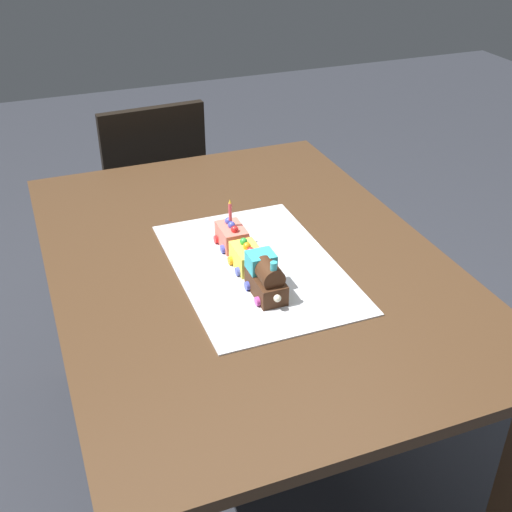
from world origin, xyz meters
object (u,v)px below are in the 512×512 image
cake_car_tanker_coral (232,236)px  birthday_candle (230,210)px  cake_locomotive (266,277)px  cake_car_hopper_lemon (247,257)px  chair (151,191)px  dining_table (246,290)px

cake_car_tanker_coral → birthday_candle: 0.07m
cake_locomotive → cake_car_hopper_lemon: bearing=0.0°
chair → birthday_candle: bearing=87.9°
cake_car_hopper_lemon → cake_locomotive: bearing=-180.0°
cake_locomotive → cake_car_hopper_lemon: cake_locomotive is taller
cake_locomotive → birthday_candle: birthday_candle is taller
chair → cake_car_hopper_lemon: bearing=87.8°
cake_car_hopper_lemon → birthday_candle: size_ratio=1.60×
cake_car_hopper_lemon → birthday_candle: 0.15m
dining_table → birthday_candle: 0.23m
dining_table → birthday_candle: (0.07, 0.02, 0.21)m
chair → cake_car_tanker_coral: size_ratio=8.60×
cake_locomotive → cake_car_hopper_lemon: size_ratio=1.40×
dining_table → cake_car_tanker_coral: (0.06, 0.02, 0.14)m
chair → cake_car_hopper_lemon: chair is taller
chair → birthday_candle: size_ratio=13.75×
dining_table → cake_car_tanker_coral: 0.16m
cake_locomotive → birthday_candle: (0.26, -0.00, 0.06)m
cake_car_hopper_lemon → dining_table: bearing=-16.0°
dining_table → birthday_candle: bearing=12.0°
dining_table → chair: chair is taller
cake_car_hopper_lemon → birthday_candle: birthday_candle is taller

